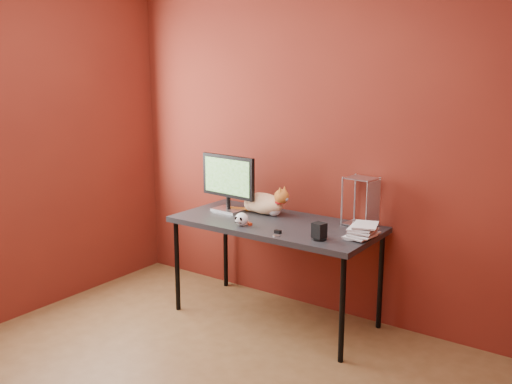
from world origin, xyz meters
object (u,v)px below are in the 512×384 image
Objects in this scene: monitor at (228,180)px; book_stack at (355,158)px; skull_mug at (242,219)px; desk at (275,228)px; speaker at (319,232)px; cat at (264,203)px.

book_stack is at bearing 2.05° from monitor.
book_stack reaches higher than skull_mug.
book_stack is (1.08, -0.05, 0.28)m from monitor.
desk is 0.56m from monitor.
monitor is 0.49× the size of book_stack.
monitor is 1.11m from book_stack.
speaker is at bearing -1.01° from skull_mug.
desk is 13.41× the size of speaker.
monitor is 0.99m from speaker.
skull_mug is at bearing -162.86° from book_stack.
book_stack is (0.14, 0.21, 0.47)m from speaker.
skull_mug is (0.06, -0.37, -0.03)m from cat.
monitor is at bearing 178.59° from speaker.
skull_mug reaches higher than desk.
book_stack is (0.80, -0.14, 0.44)m from cat.
cat is at bearing 166.33° from speaker.
desk is 2.96× the size of cat.
desk is 1.44× the size of book_stack.
desk is 15.62× the size of skull_mug.
skull_mug is at bearing -121.31° from desk.
monitor is 0.33m from cat.
book_stack reaches higher than cat.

